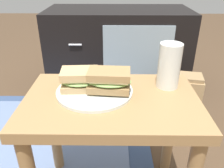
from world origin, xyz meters
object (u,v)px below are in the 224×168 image
(tv_cabinet, at_px, (118,51))
(paper_bag, at_px, (179,99))
(sandwich_back, at_px, (109,80))
(beer_glass, at_px, (169,66))
(plate, at_px, (95,91))
(sandwich_front, at_px, (80,79))

(tv_cabinet, height_order, paper_bag, tv_cabinet)
(sandwich_back, relative_size, beer_glass, 0.99)
(plate, xyz_separation_m, beer_glass, (0.25, 0.05, 0.07))
(sandwich_front, relative_size, sandwich_back, 0.87)
(tv_cabinet, relative_size, sandwich_back, 6.33)
(sandwich_front, xyz_separation_m, beer_glass, (0.30, 0.04, 0.03))
(plate, bearing_deg, paper_bag, 46.87)
(sandwich_front, height_order, paper_bag, sandwich_front)
(tv_cabinet, bearing_deg, beer_glass, -79.61)
(paper_bag, bearing_deg, beer_glass, -114.28)
(sandwich_front, distance_m, paper_bag, 0.76)
(tv_cabinet, relative_size, sandwich_front, 7.24)
(tv_cabinet, distance_m, sandwich_back, 0.95)
(tv_cabinet, relative_size, beer_glass, 6.25)
(sandwich_front, bearing_deg, tv_cabinet, 81.27)
(sandwich_front, distance_m, sandwich_back, 0.10)
(sandwich_back, xyz_separation_m, paper_bag, (0.39, 0.48, -0.36))
(tv_cabinet, relative_size, paper_bag, 3.11)
(sandwich_back, relative_size, paper_bag, 0.49)
(tv_cabinet, bearing_deg, sandwich_front, -98.73)
(sandwich_front, relative_size, paper_bag, 0.43)
(sandwich_back, height_order, paper_bag, sandwich_back)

